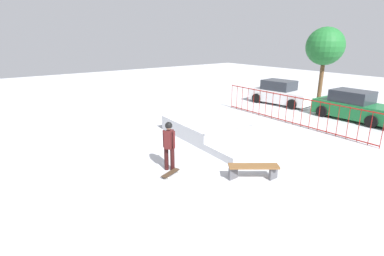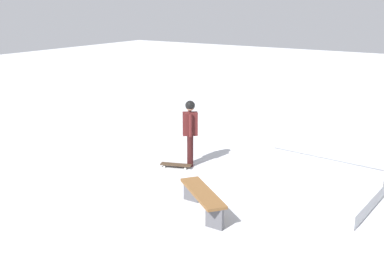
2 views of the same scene
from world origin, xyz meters
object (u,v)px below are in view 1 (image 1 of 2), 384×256
Objects in this scene: skate_ramp at (210,130)px; distant_tree at (325,47)px; park_bench at (253,169)px; parked_car_green at (353,106)px; skater at (169,142)px; skateboard at (171,173)px; parked_car_white at (280,93)px.

skate_ramp is 1.10× the size of distant_tree.
parked_car_green is at bearing 99.24° from park_bench.
park_bench is at bearing -88.38° from skater.
park_bench is at bearing -18.26° from skate_ramp.
skateboard is 2.72m from park_bench.
parked_car_white reaches higher than skateboard.
distant_tree is (1.12, 3.01, 3.05)m from parked_car_white.
skate_ramp reaches higher than park_bench.
skate_ramp is at bearing 11.45° from skateboard.
skateboard is at bearing -133.57° from park_bench.
skater is 2.10× the size of skateboard.
skater is 0.34× the size of distant_tree.
distant_tree is at bearing -24.36° from skater.
skater reaches higher than parked_car_green.
distant_tree is (-5.47, 13.14, 3.41)m from park_bench.
skateboard is 0.54× the size of park_bench.
skater is at bearing 41.08° from skateboard.
skater is 15.49m from distant_tree.
park_bench is 14.63m from distant_tree.
parked_car_white is at bearing 179.78° from parked_car_green.
skateboard is (2.23, -3.67, -0.24)m from skate_ramp.
distant_tree is (-3.24, 14.90, 2.76)m from skater.
skateboard is at bearing -74.05° from parked_car_white.
parked_car_white is (-2.49, 8.42, 0.41)m from skate_ramp.
parked_car_white is (-4.35, 11.89, -0.28)m from skater.
parked_car_white is at bearing -16.50° from skater.
skateboard is at bearing -89.97° from parked_car_green.
skate_ramp is 4.30m from skateboard.
skater is 0.41× the size of parked_car_white.
park_bench is at bearing -79.59° from parked_car_green.
parked_car_white is at bearing 1.48° from skateboard.
skate_ramp is 1.35× the size of parked_car_green.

